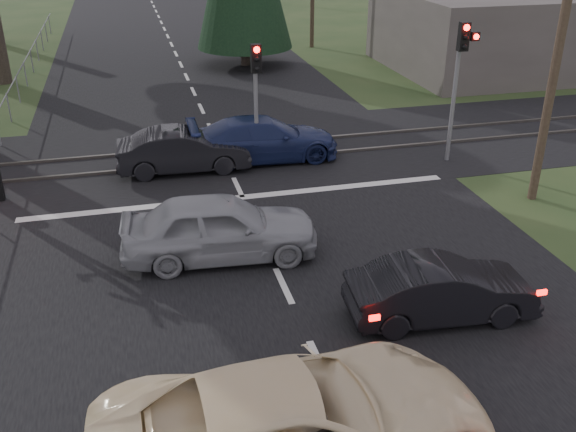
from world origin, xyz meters
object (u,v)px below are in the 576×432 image
object	(u,v)px
traffic_signal_center	(256,85)
silver_car	(220,227)
cream_coupe	(297,426)
traffic_signal_right	(461,66)
blue_sedan	(264,139)
dark_hatchback	(441,290)
dark_car_far	(183,151)
utility_pole_near	(560,39)

from	to	relation	value
traffic_signal_center	silver_car	world-z (taller)	traffic_signal_center
cream_coupe	traffic_signal_right	bearing A→B (deg)	-37.63
traffic_signal_center	silver_car	size ratio (longest dim) A/B	0.85
blue_sedan	silver_car	bearing A→B (deg)	159.34
cream_coupe	blue_sedan	size ratio (longest dim) A/B	1.20
cream_coupe	traffic_signal_center	bearing A→B (deg)	-10.47
traffic_signal_center	blue_sedan	size ratio (longest dim) A/B	0.79
dark_hatchback	dark_car_far	xyz separation A→B (m)	(-4.41, 9.85, 0.05)
traffic_signal_right	cream_coupe	world-z (taller)	traffic_signal_right
traffic_signal_center	blue_sedan	xyz separation A→B (m)	(0.33, 0.55, -2.06)
traffic_signal_center	dark_hatchback	xyz separation A→B (m)	(1.94, -9.70, -2.15)
cream_coupe	dark_hatchback	world-z (taller)	cream_coupe
utility_pole_near	silver_car	bearing A→B (deg)	-172.62
silver_car	blue_sedan	bearing A→B (deg)	-16.57
utility_pole_near	dark_car_far	size ratio (longest dim) A/B	2.08
dark_car_far	silver_car	bearing A→B (deg)	-175.37
utility_pole_near	cream_coupe	distance (m)	13.24
silver_car	dark_car_far	bearing A→B (deg)	7.30
utility_pole_near	dark_hatchback	size ratio (longest dim) A/B	2.24
dark_car_far	dark_hatchback	bearing A→B (deg)	-153.87
utility_pole_near	cream_coupe	bearing A→B (deg)	-139.24
blue_sedan	cream_coupe	bearing A→B (deg)	170.41
dark_hatchback	silver_car	xyz separation A→B (m)	(-4.13, 3.77, 0.16)
blue_sedan	traffic_signal_center	bearing A→B (deg)	149.71
silver_car	dark_hatchback	bearing A→B (deg)	-127.70
traffic_signal_center	cream_coupe	bearing A→B (deg)	-99.18
traffic_signal_right	dark_car_far	bearing A→B (deg)	171.47
cream_coupe	dark_hatchback	distance (m)	5.18
traffic_signal_center	blue_sedan	distance (m)	2.15
traffic_signal_right	cream_coupe	bearing A→B (deg)	-126.34
traffic_signal_center	cream_coupe	xyz separation A→B (m)	(-2.09, -12.94, -1.95)
blue_sedan	dark_car_far	xyz separation A→B (m)	(-2.80, -0.40, -0.03)
traffic_signal_center	dark_car_far	world-z (taller)	traffic_signal_center
utility_pole_near	dark_car_far	distance (m)	11.78
traffic_signal_right	silver_car	world-z (taller)	traffic_signal_right
traffic_signal_center	dark_hatchback	bearing A→B (deg)	-78.69
dark_car_far	blue_sedan	bearing A→B (deg)	-79.88
silver_car	dark_car_far	size ratio (longest dim) A/B	1.12
dark_car_far	utility_pole_near	bearing A→B (deg)	-113.83
utility_pole_near	blue_sedan	bearing A→B (deg)	143.92
traffic_signal_right	silver_car	size ratio (longest dim) A/B	0.97
traffic_signal_right	silver_car	xyz separation A→B (m)	(-8.74, -4.73, -2.49)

